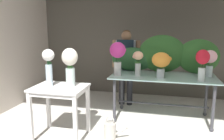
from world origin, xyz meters
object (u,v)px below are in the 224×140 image
Objects in this scene: side_table_white at (60,94)px; vase_crimson_peonies at (202,62)px; vase_peach_lilies at (138,61)px; vase_white_roses_tall at (49,64)px; vase_blush_anemones at (210,60)px; vase_cream_lisianthus_tall at (70,64)px; vase_magenta_carnations at (118,54)px; vase_sunset_hydrangea at (161,62)px; florist at (126,60)px; watering_can at (110,130)px; display_table_glass at (163,83)px.

side_table_white is 2.17m from vase_crimson_peonies.
vase_peach_lilies is 1.47m from vase_white_roses_tall.
vase_white_roses_tall is (-2.32, -1.11, 0.03)m from vase_blush_anemones.
vase_magenta_carnations is at bearing 56.73° from vase_cream_lisianthus_tall.
vase_blush_anemones is 1.06× the size of vase_sunset_hydrangea.
vase_magenta_carnations is at bearing -90.41° from florist.
vase_sunset_hydrangea is 1.20× the size of watering_can.
vase_magenta_carnations reaches higher than vase_peach_lilies.
florist is 3.65× the size of vase_sunset_hydrangea.
vase_magenta_carnations is (0.67, 0.85, 0.49)m from side_table_white.
vase_sunset_hydrangea reaches higher than side_table_white.
vase_crimson_peonies is at bearing -27.04° from display_table_glass.
vase_white_roses_tall is at bearing -151.35° from vase_sunset_hydrangea.
display_table_glass is at bearing 33.23° from vase_white_roses_tall.
side_table_white reaches higher than watering_can.
florist reaches higher than vase_blush_anemones.
display_table_glass is 1.93m from vase_white_roses_tall.
vase_peach_lilies is 0.79× the size of vase_white_roses_tall.
display_table_glass is 2.27× the size of side_table_white.
vase_peach_lilies is (0.33, -0.73, 0.10)m from florist.
vase_crimson_peonies is at bearing -9.20° from vase_sunset_hydrangea.
vase_white_roses_tall reaches higher than vase_peach_lilies.
vase_magenta_carnations reaches higher than watering_can.
vase_magenta_carnations is 1.26m from watering_can.
vase_crimson_peonies is 2.27m from vase_white_roses_tall.
vase_cream_lisianthus_tall reaches higher than vase_blush_anemones.
vase_magenta_carnations reaches higher than side_table_white.
florist reaches higher than watering_can.
florist is 3.44× the size of vase_blush_anemones.
vase_white_roses_tall reaches higher than side_table_white.
florist is at bearing 160.69° from vase_blush_anemones.
vase_crimson_peonies is 0.62m from vase_sunset_hydrangea.
florist is 1.84m from vase_white_roses_tall.
side_table_white is 0.91m from watering_can.
display_table_glass is at bearing 152.96° from vase_crimson_peonies.
display_table_glass is 4.99× the size of watering_can.
florist is 3.65× the size of vase_peach_lilies.
vase_magenta_carnations reaches higher than vase_cream_lisianthus_tall.
vase_cream_lisianthus_tall is (-0.86, -0.85, 0.05)m from vase_peach_lilies.
display_table_glass reaches higher than side_table_white.
vase_peach_lilies is at bearing 38.16° from vase_white_roses_tall.
vase_white_roses_tall reaches higher than watering_can.
vase_blush_anemones is 2.28m from vase_cream_lisianthus_tall.
vase_blush_anemones is 0.83m from vase_sunset_hydrangea.
side_table_white is at bearing -159.73° from vase_crimson_peonies.
vase_sunset_hydrangea reaches higher than watering_can.
florist reaches higher than vase_peach_lilies.
vase_cream_lisianthus_tall reaches higher than vase_white_roses_tall.
vase_cream_lisianthus_tall is 1.12m from watering_can.
vase_crimson_peonies reaches higher than vase_peach_lilies.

